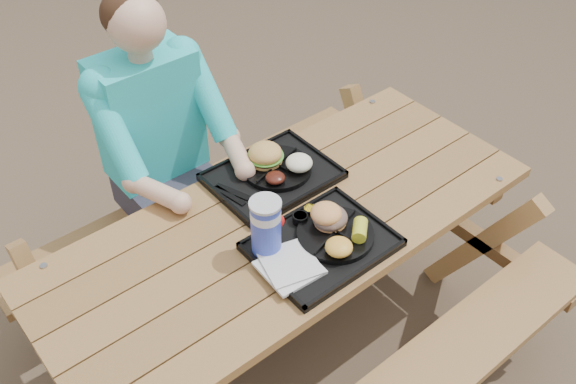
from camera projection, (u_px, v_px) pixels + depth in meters
ground at (288, 346)px, 2.74m from camera, size 60.00×60.00×0.00m
picnic_table at (288, 289)px, 2.49m from camera, size 1.80×1.49×0.75m
tray_near at (322, 245)px, 2.13m from camera, size 0.45×0.35×0.02m
tray_far at (273, 177)px, 2.40m from camera, size 0.45×0.35×0.02m
plate_near at (335, 234)px, 2.14m from camera, size 0.26×0.26×0.02m
plate_far at (277, 168)px, 2.40m from camera, size 0.26×0.26×0.02m
napkin_stack at (289, 267)px, 2.03m from camera, size 0.18×0.18×0.02m
soda_cup at (266, 228)px, 2.04m from camera, size 0.10×0.10×0.20m
condiment_bbq at (300, 218)px, 2.19m from camera, size 0.05×0.05×0.03m
condiment_mustard at (310, 211)px, 2.22m from camera, size 0.05×0.05×0.03m
sandwich at (331, 210)px, 2.13m from camera, size 0.11×0.11×0.12m
mac_cheese at (339, 247)px, 2.05m from camera, size 0.09×0.09×0.05m
corn_cob at (360, 230)px, 2.11m from camera, size 0.12×0.12×0.05m
cutlery_far at (233, 192)px, 2.31m from camera, size 0.07×0.15×0.01m
burger at (265, 150)px, 2.38m from camera, size 0.13×0.13×0.11m
baked_beans at (275, 178)px, 2.32m from camera, size 0.07×0.07×0.03m
potato_salad at (299, 163)px, 2.37m from camera, size 0.10×0.10×0.06m
diner at (159, 163)px, 2.65m from camera, size 0.48×0.84×1.28m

